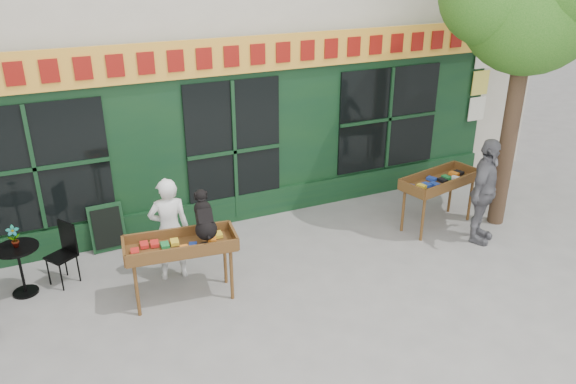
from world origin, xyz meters
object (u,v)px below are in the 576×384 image
object	(u,v)px
book_cart_right	(440,183)
dog	(204,214)
man_right	(484,192)
woman	(169,229)
book_cart_center	(181,248)
bistro_table	(19,261)

from	to	relation	value
book_cart_right	dog	bearing A→B (deg)	172.82
book_cart_right	man_right	xyz separation A→B (m)	(0.30, -0.75, 0.09)
woman	man_right	bearing A→B (deg)	175.07
book_cart_center	woman	world-z (taller)	woman
woman	book_cart_right	bearing A→B (deg)	-176.76
man_right	bistro_table	bearing A→B (deg)	135.74
book_cart_right	bistro_table	size ratio (longest dim) A/B	2.10
dog	woman	xyz separation A→B (m)	(-0.35, 0.70, -0.48)
dog	book_cart_right	bearing A→B (deg)	12.09
man_right	bistro_table	world-z (taller)	man_right
book_cart_center	dog	distance (m)	0.59
book_cart_center	bistro_table	bearing A→B (deg)	159.12
book_cart_center	man_right	world-z (taller)	man_right
book_cart_center	man_right	xyz separation A→B (m)	(5.03, -0.40, 0.09)
dog	bistro_table	xyz separation A→B (m)	(-2.43, 1.14, -0.75)
woman	bistro_table	world-z (taller)	woman
woman	man_right	distance (m)	5.14
book_cart_center	dog	bearing A→B (deg)	-1.32
dog	bistro_table	distance (m)	2.78
book_cart_center	bistro_table	world-z (taller)	book_cart_center
book_cart_center	bistro_table	distance (m)	2.36
dog	woman	size ratio (longest dim) A/B	0.37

